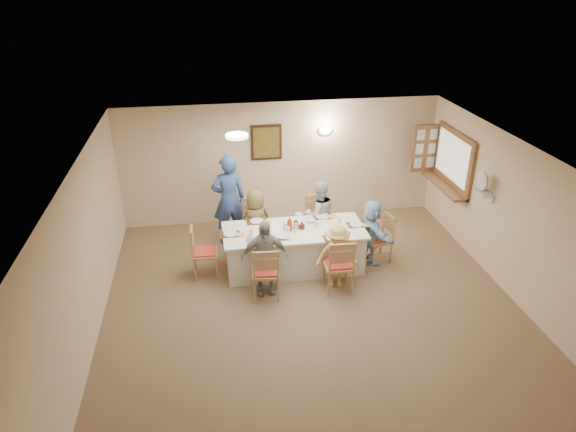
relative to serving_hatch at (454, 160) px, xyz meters
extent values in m
plane|color=brown|center=(-3.21, -2.40, -1.50)|extent=(7.00, 7.00, 0.00)
plane|color=beige|center=(-3.21, 1.10, -0.25)|extent=(6.50, 0.00, 6.50)
plane|color=beige|center=(-6.46, -2.40, -0.25)|extent=(0.00, 7.00, 7.00)
plane|color=beige|center=(0.04, -2.40, -0.25)|extent=(0.00, 7.00, 7.00)
plane|color=white|center=(-3.21, -2.40, 1.00)|extent=(7.00, 7.00, 0.00)
cube|color=black|center=(-3.51, 1.07, 0.20)|extent=(0.62, 0.04, 0.72)
cube|color=black|center=(-3.51, 1.05, 0.20)|extent=(0.52, 0.02, 0.62)
ellipsoid|color=white|center=(-2.31, 1.04, 0.40)|extent=(0.26, 0.09, 0.18)
cylinder|color=white|center=(-4.21, -0.90, 0.97)|extent=(0.36, 0.36, 0.05)
cube|color=brown|center=(0.00, 0.00, 0.00)|extent=(0.06, 1.50, 1.15)
cube|color=brown|center=(-0.12, 0.00, -0.53)|extent=(0.30, 1.50, 0.05)
cube|color=brown|center=(-0.26, 0.76, 0.00)|extent=(0.55, 0.04, 1.00)
cube|color=white|center=(-0.08, -1.35, -0.10)|extent=(0.22, 0.36, 0.03)
cube|color=white|center=(-3.30, -0.96, -1.12)|extent=(2.46, 1.04, 0.76)
imported|color=brown|center=(-3.90, -0.28, -0.87)|extent=(0.70, 0.53, 1.26)
imported|color=#B5B7C0|center=(-2.70, -0.28, -0.83)|extent=(0.78, 0.68, 1.35)
imported|color=#979797|center=(-3.90, -1.64, -0.84)|extent=(0.79, 0.36, 1.32)
imported|color=#E0B656|center=(-2.70, -1.64, -0.94)|extent=(0.82, 0.58, 1.13)
imported|color=#A6CAEA|center=(-1.88, -0.96, -0.90)|extent=(1.19, 0.58, 1.20)
imported|color=#314F92|center=(-4.35, 0.19, -0.61)|extent=(0.81, 0.66, 1.79)
cube|color=#472B19|center=(-3.90, -1.38, -0.74)|extent=(0.36, 0.26, 0.01)
cylinder|color=white|center=(-3.90, -1.38, -0.73)|extent=(0.22, 0.22, 0.01)
cube|color=yellow|center=(-3.72, -1.43, -0.73)|extent=(0.14, 0.14, 0.01)
cube|color=#472B19|center=(-2.70, -1.38, -0.74)|extent=(0.33, 0.25, 0.01)
cylinder|color=white|center=(-2.70, -1.38, -0.73)|extent=(0.25, 0.25, 0.02)
cube|color=yellow|center=(-2.52, -1.43, -0.73)|extent=(0.13, 0.13, 0.01)
cube|color=#472B19|center=(-3.90, -0.54, -0.74)|extent=(0.37, 0.28, 0.01)
cylinder|color=white|center=(-3.90, -0.54, -0.73)|extent=(0.24, 0.24, 0.02)
cube|color=yellow|center=(-3.72, -0.59, -0.73)|extent=(0.13, 0.13, 0.01)
cube|color=#472B19|center=(-2.70, -0.54, -0.74)|extent=(0.34, 0.26, 0.01)
cylinder|color=white|center=(-2.70, -0.54, -0.73)|extent=(0.26, 0.26, 0.02)
cube|color=yellow|center=(-2.52, -0.59, -0.73)|extent=(0.14, 0.14, 0.01)
cube|color=#472B19|center=(-4.40, -0.96, -0.74)|extent=(0.33, 0.25, 0.01)
cylinder|color=white|center=(-4.40, -0.96, -0.73)|extent=(0.23, 0.23, 0.01)
cube|color=yellow|center=(-4.22, -1.01, -0.73)|extent=(0.13, 0.13, 0.01)
cube|color=#472B19|center=(-2.18, -0.96, -0.74)|extent=(0.33, 0.24, 0.01)
cylinder|color=white|center=(-2.18, -0.96, -0.73)|extent=(0.24, 0.24, 0.02)
cube|color=yellow|center=(-2.00, -1.01, -0.73)|extent=(0.14, 0.14, 0.01)
imported|color=white|center=(-4.09, -1.25, -0.69)|extent=(0.18, 0.18, 0.10)
imported|color=white|center=(-2.93, -0.41, -0.70)|extent=(0.13, 0.13, 0.08)
imported|color=white|center=(-3.53, -1.23, -0.71)|extent=(0.35, 0.35, 0.06)
imported|color=white|center=(-2.97, -0.72, -0.71)|extent=(0.25, 0.25, 0.06)
imported|color=#BC3510|center=(-3.38, -0.96, -0.61)|extent=(0.15, 0.15, 0.26)
imported|color=#3E1A10|center=(-3.25, -0.90, -0.65)|extent=(0.11, 0.11, 0.18)
imported|color=#3E1A10|center=(-3.16, -0.96, -0.67)|extent=(0.16, 0.16, 0.15)
cylinder|color=silver|center=(-3.45, -0.91, -0.68)|extent=(0.07, 0.07, 0.10)
camera|label=1|loc=(-4.68, -8.72, 3.38)|focal=32.00mm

